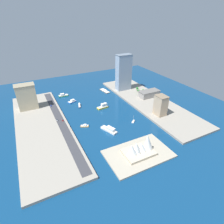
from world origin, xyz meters
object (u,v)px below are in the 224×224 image
object	(u,v)px
water_taxi_orange	(85,126)
apartment_midrise_tan	(161,105)
hatchback_blue	(51,105)
ferry_white_commuter	(109,130)
opera_landmark	(140,147)
sedan_silver	(57,120)
pickup_red	(63,120)
office_block_beige	(27,97)
ferry_green_doubledeck	(63,95)
tower_tall_glass	(124,73)
traffic_light_waterfront	(70,128)
sailboat_small_white	(133,121)
carpark_squat_concrete	(149,94)
catamaran_blue	(72,101)
ferry_yellow_fast	(103,106)
patrol_launch_navy	(79,105)
barge_flat_brown	(105,91)

from	to	relation	value
water_taxi_orange	apartment_midrise_tan	xyz separation A→B (m)	(-115.35, 25.58, 17.86)
water_taxi_orange	hatchback_blue	size ratio (longest dim) A/B	2.50
ferry_white_commuter	opera_landmark	xyz separation A→B (m)	(-10.75, 57.40, 7.34)
sedan_silver	pickup_red	size ratio (longest dim) A/B	1.14
office_block_beige	ferry_green_doubledeck	bearing A→B (deg)	-155.55
ferry_white_commuter	water_taxi_orange	world-z (taller)	ferry_white_commuter
ferry_white_commuter	apartment_midrise_tan	xyz separation A→B (m)	(-88.64, -1.05, 16.40)
apartment_midrise_tan	ferry_green_doubledeck	bearing A→B (deg)	-51.24
ferry_green_doubledeck	tower_tall_glass	bearing A→B (deg)	166.72
ferry_white_commuter	pickup_red	distance (m)	73.38
ferry_green_doubledeck	traffic_light_waterfront	size ratio (longest dim) A/B	3.07
sailboat_small_white	office_block_beige	bearing A→B (deg)	-39.79
apartment_midrise_tan	carpark_squat_concrete	world-z (taller)	apartment_midrise_tan
ferry_green_doubledeck	apartment_midrise_tan	distance (m)	187.28
water_taxi_orange	pickup_red	xyz separation A→B (m)	(25.45, -24.96, 2.85)
catamaran_blue	traffic_light_waterfront	world-z (taller)	traffic_light_waterfront
ferry_yellow_fast	traffic_light_waterfront	xyz separation A→B (m)	(69.18, 44.40, 4.42)
patrol_launch_navy	tower_tall_glass	bearing A→B (deg)	-165.49
sailboat_small_white	water_taxi_orange	size ratio (longest dim) A/B	0.94
catamaran_blue	pickup_red	bearing A→B (deg)	62.38
tower_tall_glass	sedan_silver	distance (m)	166.17
patrol_launch_navy	hatchback_blue	xyz separation A→B (m)	(45.23, -16.93, 2.64)
carpark_squat_concrete	pickup_red	size ratio (longest dim) A/B	8.95
pickup_red	sedan_silver	bearing A→B (deg)	-29.72
water_taxi_orange	office_block_beige	bearing A→B (deg)	-54.21
patrol_launch_navy	opera_landmark	world-z (taller)	opera_landmark
ferry_yellow_fast	sedan_silver	world-z (taller)	ferry_yellow_fast
ferry_yellow_fast	ferry_white_commuter	bearing A→B (deg)	72.76
pickup_red	opera_landmark	bearing A→B (deg)	120.00
ferry_white_commuter	sedan_silver	bearing A→B (deg)	-43.15
apartment_midrise_tan	tower_tall_glass	xyz separation A→B (m)	(-1.85, -117.44, 19.39)
tower_tall_glass	hatchback_blue	bearing A→B (deg)	3.80
ferry_white_commuter	traffic_light_waterfront	bearing A→B (deg)	-24.52
apartment_midrise_tan	pickup_red	bearing A→B (deg)	-19.75
ferry_white_commuter	patrol_launch_navy	world-z (taller)	ferry_white_commuter
ferry_yellow_fast	carpark_squat_concrete	bearing A→B (deg)	178.36
ferry_yellow_fast	traffic_light_waterfront	bearing A→B (deg)	32.69
ferry_white_commuter	tower_tall_glass	distance (m)	153.32
ferry_yellow_fast	sedan_silver	distance (m)	80.87
sedan_silver	traffic_light_waterfront	bearing A→B (deg)	108.05
pickup_red	barge_flat_brown	bearing A→B (deg)	-142.67
office_block_beige	carpark_squat_concrete	bearing A→B (deg)	165.54
apartment_midrise_tan	carpark_squat_concrete	distance (m)	69.04
ferry_white_commuter	hatchback_blue	bearing A→B (deg)	-61.76
water_taxi_orange	tower_tall_glass	size ratio (longest dim) A/B	0.18
patrol_launch_navy	sedan_silver	size ratio (longest dim) A/B	3.30
barge_flat_brown	pickup_red	xyz separation A→B (m)	(107.00, 81.61, 2.99)
ferry_white_commuter	catamaran_blue	bearing A→B (deg)	-79.97
apartment_midrise_tan	ferry_yellow_fast	bearing A→B (deg)	-43.93
ferry_yellow_fast	sailboat_small_white	size ratio (longest dim) A/B	1.77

